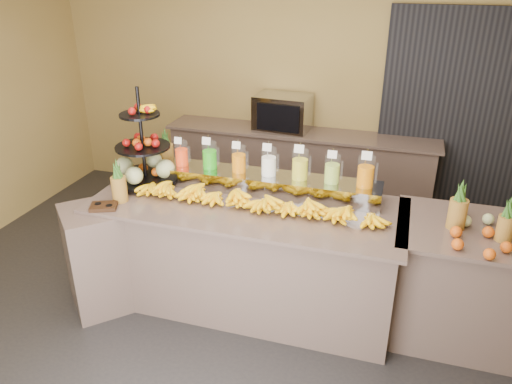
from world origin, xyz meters
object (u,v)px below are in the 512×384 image
at_px(condiment_caddy, 104,206).
at_px(right_fruit_pile, 478,231).
at_px(fruit_stand, 148,159).
at_px(pitcher_tray, 269,183).
at_px(banana_heap, 252,198).
at_px(oven_warmer, 283,113).

xyz_separation_m(condiment_caddy, right_fruit_pile, (2.74, 0.34, 0.06)).
bearing_deg(fruit_stand, pitcher_tray, 20.24).
distance_m(fruit_stand, right_fruit_pile, 2.65).
relative_size(banana_heap, right_fruit_pile, 4.88).
bearing_deg(banana_heap, condiment_caddy, -161.34).
xyz_separation_m(banana_heap, fruit_stand, (-0.99, 0.19, 0.14)).
bearing_deg(pitcher_tray, condiment_caddy, -149.32).
distance_m(right_fruit_pile, oven_warmer, 2.77).
bearing_deg(right_fruit_pile, fruit_stand, 175.20).
distance_m(banana_heap, condiment_caddy, 1.16).
height_order(condiment_caddy, right_fruit_pile, right_fruit_pile).
bearing_deg(banana_heap, right_fruit_pile, -1.21).
height_order(pitcher_tray, fruit_stand, fruit_stand).
bearing_deg(oven_warmer, banana_heap, -78.89).
height_order(right_fruit_pile, oven_warmer, oven_warmer).
bearing_deg(pitcher_tray, banana_heap, -99.32).
bearing_deg(oven_warmer, condiment_caddy, -105.91).
xyz_separation_m(fruit_stand, right_fruit_pile, (2.63, -0.22, -0.14)).
bearing_deg(right_fruit_pile, oven_warmer, 133.36).
relative_size(banana_heap, fruit_stand, 2.45).
bearing_deg(fruit_stand, condiment_caddy, -87.32).
height_order(banana_heap, fruit_stand, fruit_stand).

